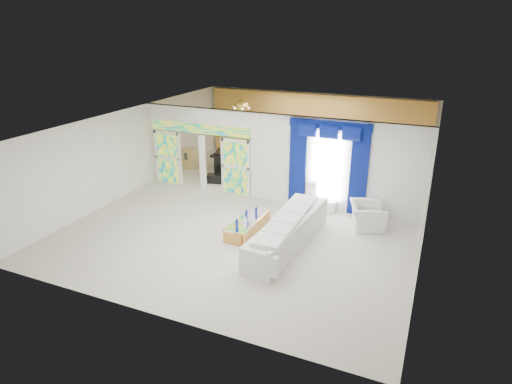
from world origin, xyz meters
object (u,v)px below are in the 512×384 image
at_px(armchair, 367,216).
at_px(grand_piano, 237,159).
at_px(white_sofa, 288,233).
at_px(coffee_table, 248,226).
at_px(console_table, 319,204).

xyz_separation_m(armchair, grand_piano, (-5.89, 3.28, 0.13)).
bearing_deg(white_sofa, coffee_table, 172.46).
distance_m(armchair, grand_piano, 6.74).
bearing_deg(console_table, grand_piano, 148.55).
bearing_deg(armchair, grand_piano, 43.14).
height_order(coffee_table, console_table, coffee_table).
relative_size(coffee_table, grand_piano, 0.92).
bearing_deg(grand_piano, console_table, -45.74).
xyz_separation_m(white_sofa, console_table, (0.13, 2.75, -0.19)).
bearing_deg(armchair, console_table, 49.70).
distance_m(coffee_table, grand_piano, 5.76).
distance_m(white_sofa, grand_piano, 6.74).
xyz_separation_m(white_sofa, armchair, (1.78, 2.07, -0.01)).
relative_size(coffee_table, console_table, 1.61).
height_order(armchair, grand_piano, grand_piano).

